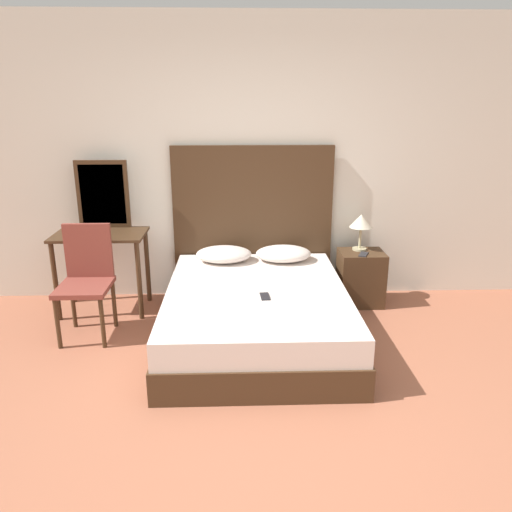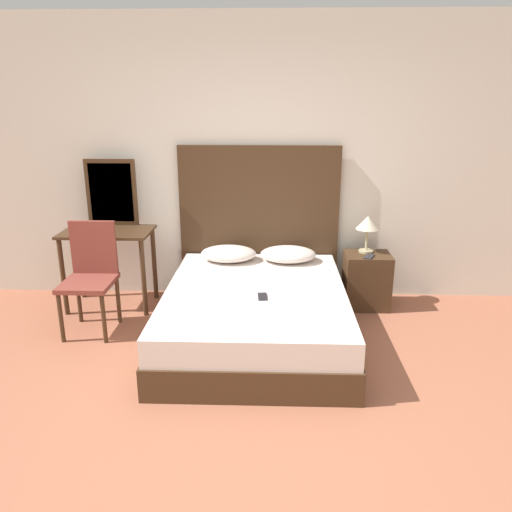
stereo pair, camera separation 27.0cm
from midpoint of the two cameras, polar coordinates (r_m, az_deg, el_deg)
name	(u,v)px [view 1 (the left image)]	position (r m, az deg, el deg)	size (l,w,h in m)	color
ground_plane	(269,448)	(3.10, -1.14, -21.10)	(16.00, 16.00, 0.00)	#9E5B42
wall_back	(255,162)	(4.91, -1.71, 10.70)	(10.00, 0.06, 2.70)	silver
bed	(256,314)	(4.17, -1.82, -6.68)	(1.49, 1.94, 0.45)	#422B19
headboard	(253,223)	(4.95, -1.93, 3.76)	(1.56, 0.05, 1.52)	#422B19
pillow_left	(224,254)	(4.76, -5.32, 0.19)	(0.53, 0.38, 0.14)	silver
pillow_right	(283,254)	(4.76, 1.53, 0.26)	(0.53, 0.38, 0.14)	silver
phone_on_bed	(265,296)	(3.92, -0.95, -4.66)	(0.08, 0.15, 0.01)	#232328
nightstand	(361,278)	(4.94, 10.34, -2.50)	(0.42, 0.36, 0.53)	#422B19
table_lamp	(361,223)	(4.85, 10.36, 3.75)	(0.22, 0.22, 0.35)	tan
phone_on_nightstand	(363,254)	(4.77, 10.61, 0.18)	(0.12, 0.17, 0.01)	#232328
vanity_desk	(101,248)	(4.86, -18.81, 0.80)	(0.83, 0.51, 0.76)	#422B19
vanity_mirror	(103,194)	(4.97, -18.61, 6.69)	(0.49, 0.03, 0.64)	#422B19
chair	(86,275)	(4.45, -20.47, -2.02)	(0.42, 0.46, 0.94)	brown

